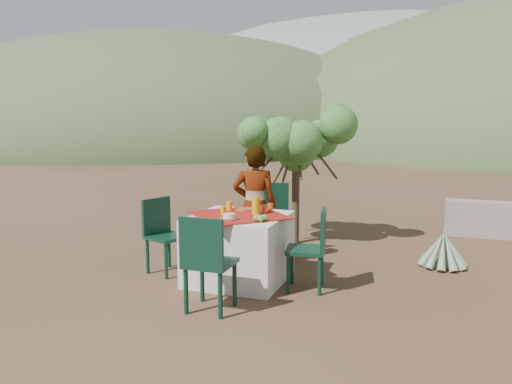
# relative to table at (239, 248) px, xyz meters

# --- Properties ---
(ground) EXTENTS (160.00, 160.00, 0.00)m
(ground) POSITION_rel_table_xyz_m (-0.06, -0.11, -0.38)
(ground) COLOR #3B291A
(ground) RESTS_ON ground
(table) EXTENTS (1.30, 1.30, 0.76)m
(table) POSITION_rel_table_xyz_m (0.00, 0.00, 0.00)
(table) COLOR white
(table) RESTS_ON ground
(chair_far) EXTENTS (0.59, 0.59, 0.98)m
(chair_far) POSITION_rel_table_xyz_m (0.06, 1.03, 0.17)
(chair_far) COLOR black
(chair_far) RESTS_ON ground
(chair_near) EXTENTS (0.43, 0.43, 0.94)m
(chair_near) POSITION_rel_table_xyz_m (0.07, -1.00, 0.14)
(chair_near) COLOR black
(chair_near) RESTS_ON ground
(chair_left) EXTENTS (0.52, 0.52, 0.89)m
(chair_left) POSITION_rel_table_xyz_m (-0.98, -0.00, 0.11)
(chair_left) COLOR black
(chair_left) RESTS_ON ground
(chair_right) EXTENTS (0.46, 0.46, 0.88)m
(chair_right) POSITION_rel_table_xyz_m (0.86, -0.03, 0.11)
(chair_right) COLOR black
(chair_right) RESTS_ON ground
(person) EXTENTS (0.63, 0.50, 1.51)m
(person) POSITION_rel_table_xyz_m (-0.04, 0.63, 0.37)
(person) COLOR #8C6651
(person) RESTS_ON ground
(shrub_tree) EXTENTS (1.51, 1.48, 1.78)m
(shrub_tree) POSITION_rel_table_xyz_m (0.20, 1.93, 1.02)
(shrub_tree) COLOR #4B3A25
(shrub_tree) RESTS_ON ground
(agave) EXTENTS (0.59, 0.59, 0.63)m
(agave) POSITION_rel_table_xyz_m (2.19, 1.32, -0.17)
(agave) COLOR gray
(agave) RESTS_ON ground
(hill_near_left) EXTENTS (40.00, 40.00, 16.00)m
(hill_near_left) POSITION_rel_table_xyz_m (-18.06, 29.89, -0.38)
(hill_near_left) COLOR #37512E
(hill_near_left) RESTS_ON ground
(hill_far_center) EXTENTS (60.00, 60.00, 24.00)m
(hill_far_center) POSITION_rel_table_xyz_m (-4.06, 51.89, -0.38)
(hill_far_center) COLOR slate
(hill_far_center) RESTS_ON ground
(plate_far) EXTENTS (0.23, 0.23, 0.01)m
(plate_far) POSITION_rel_table_xyz_m (-0.05, 0.29, 0.39)
(plate_far) COLOR brown
(plate_far) RESTS_ON table
(plate_near) EXTENTS (0.20, 0.20, 0.01)m
(plate_near) POSITION_rel_table_xyz_m (-0.00, -0.26, 0.39)
(plate_near) COLOR brown
(plate_near) RESTS_ON table
(glass_far) EXTENTS (0.07, 0.07, 0.11)m
(glass_far) POSITION_rel_table_xyz_m (-0.20, 0.20, 0.44)
(glass_far) COLOR #F09F0F
(glass_far) RESTS_ON table
(glass_near) EXTENTS (0.06, 0.06, 0.10)m
(glass_near) POSITION_rel_table_xyz_m (-0.16, -0.07, 0.43)
(glass_near) COLOR #F09F0F
(glass_near) RESTS_ON table
(juice_pitcher) EXTENTS (0.09, 0.09, 0.20)m
(juice_pitcher) POSITION_rel_table_xyz_m (0.18, 0.07, 0.48)
(juice_pitcher) COLOR #F09F0F
(juice_pitcher) RESTS_ON table
(bowl_plate) EXTENTS (0.21, 0.21, 0.01)m
(bowl_plate) POSITION_rel_table_xyz_m (-0.00, -0.27, 0.39)
(bowl_plate) COLOR brown
(bowl_plate) RESTS_ON table
(white_bowl) EXTENTS (0.13, 0.13, 0.05)m
(white_bowl) POSITION_rel_table_xyz_m (-0.00, -0.27, 0.42)
(white_bowl) COLOR white
(white_bowl) RESTS_ON bowl_plate
(jar_left) EXTENTS (0.06, 0.06, 0.10)m
(jar_left) POSITION_rel_table_xyz_m (0.25, 0.16, 0.43)
(jar_left) COLOR #C94D23
(jar_left) RESTS_ON table
(jar_right) EXTENTS (0.06, 0.06, 0.10)m
(jar_right) POSITION_rel_table_xyz_m (0.29, 0.26, 0.43)
(jar_right) COLOR #C94D23
(jar_right) RESTS_ON table
(napkin_holder) EXTENTS (0.08, 0.06, 0.09)m
(napkin_holder) POSITION_rel_table_xyz_m (0.20, 0.15, 0.43)
(napkin_holder) COLOR white
(napkin_holder) RESTS_ON table
(fruit_cluster) EXTENTS (0.14, 0.13, 0.07)m
(fruit_cluster) POSITION_rel_table_xyz_m (0.34, -0.26, 0.42)
(fruit_cluster) COLOR #619937
(fruit_cluster) RESTS_ON table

